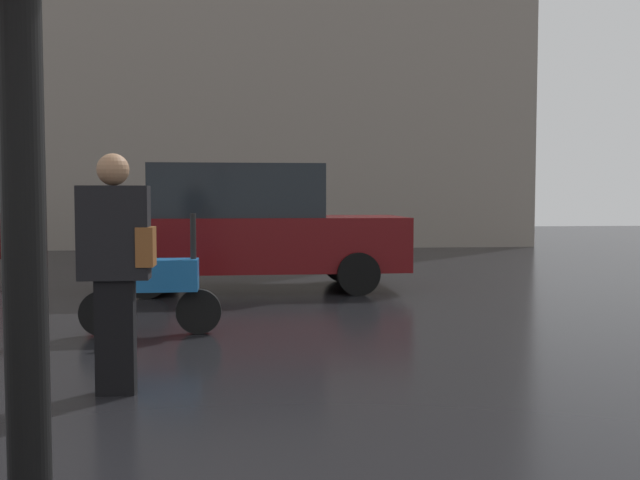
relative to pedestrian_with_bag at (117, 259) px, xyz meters
The scene contains 4 objects.
pedestrian_with_bag is the anchor object (origin of this frame).
parked_scooter 2.27m from the pedestrian_with_bag, 91.95° to the left, with size 1.42×0.32×1.23m.
parked_car_left 5.85m from the pedestrian_with_bag, 80.13° to the left, with size 4.55×1.87×1.87m.
building_block 16.07m from the pedestrian_with_bag, 89.74° to the left, with size 17.93×2.13×12.15m, color gray.
Camera 1 is at (0.79, -2.62, 1.41)m, focal length 41.10 mm.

